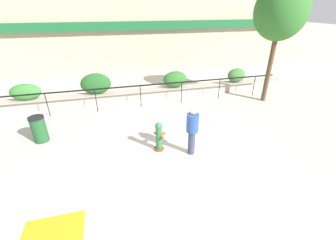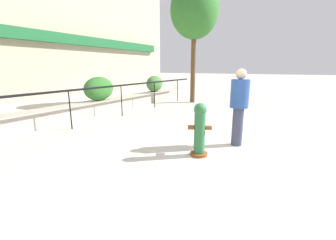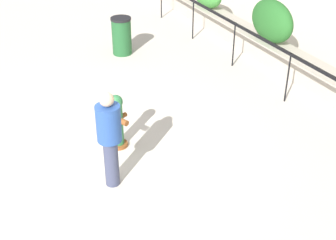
{
  "view_description": "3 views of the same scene",
  "coord_description": "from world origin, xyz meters",
  "px_view_note": "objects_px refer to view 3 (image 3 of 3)",
  "views": [
    {
      "loc": [
        -1.34,
        -5.62,
        4.61
      ],
      "look_at": [
        0.54,
        1.57,
        0.81
      ],
      "focal_mm": 24.0,
      "sensor_mm": 36.0,
      "label": 1
    },
    {
      "loc": [
        -3.98,
        -0.73,
        1.76
      ],
      "look_at": [
        0.82,
        2.13,
        0.44
      ],
      "focal_mm": 24.0,
      "sensor_mm": 36.0,
      "label": 2
    },
    {
      "loc": [
        7.11,
        -1.47,
        4.99
      ],
      "look_at": [
        0.71,
        1.66,
        0.73
      ],
      "focal_mm": 50.0,
      "sensor_mm": 36.0,
      "label": 3
    }
  ],
  "objects_px": {
    "pedestrian": "(109,134)",
    "trash_bin": "(122,36)",
    "hedge_bush_1": "(272,21)",
    "fire_hydrant": "(117,121)"
  },
  "relations": [
    {
      "from": "hedge_bush_1",
      "to": "trash_bin",
      "type": "relative_size",
      "value": 1.5
    },
    {
      "from": "pedestrian",
      "to": "trash_bin",
      "type": "relative_size",
      "value": 1.71
    },
    {
      "from": "hedge_bush_1",
      "to": "fire_hydrant",
      "type": "height_order",
      "value": "hedge_bush_1"
    },
    {
      "from": "fire_hydrant",
      "to": "trash_bin",
      "type": "xyz_separation_m",
      "value": [
        -4.2,
        1.71,
        -0.04
      ]
    },
    {
      "from": "hedge_bush_1",
      "to": "fire_hydrant",
      "type": "relative_size",
      "value": 1.4
    },
    {
      "from": "hedge_bush_1",
      "to": "pedestrian",
      "type": "relative_size",
      "value": 0.88
    },
    {
      "from": "hedge_bush_1",
      "to": "fire_hydrant",
      "type": "xyz_separation_m",
      "value": [
        2.16,
        -5.06,
        -0.49
      ]
    },
    {
      "from": "fire_hydrant",
      "to": "pedestrian",
      "type": "xyz_separation_m",
      "value": [
        1.03,
        -0.5,
        0.44
      ]
    },
    {
      "from": "hedge_bush_1",
      "to": "trash_bin",
      "type": "xyz_separation_m",
      "value": [
        -2.03,
        -3.36,
        -0.53
      ]
    },
    {
      "from": "hedge_bush_1",
      "to": "trash_bin",
      "type": "height_order",
      "value": "hedge_bush_1"
    }
  ]
}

